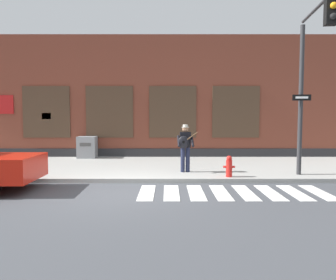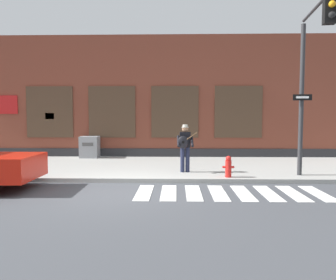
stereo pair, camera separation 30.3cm
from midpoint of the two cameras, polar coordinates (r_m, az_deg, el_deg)
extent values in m
plane|color=#424449|center=(9.30, -9.33, -9.06)|extent=(160.00, 160.00, 0.00)
cube|color=#9E9E99|center=(13.35, -6.48, -4.72)|extent=(28.00, 5.77, 0.14)
cube|color=brown|center=(18.08, -4.85, 6.98)|extent=(28.00, 4.00, 6.06)
cube|color=#28282B|center=(16.15, -5.38, -2.46)|extent=(28.00, 0.04, 0.55)
cube|color=#473323|center=(17.09, -21.08, 4.59)|extent=(2.30, 0.06, 2.50)
cube|color=black|center=(17.08, -21.09, 4.59)|extent=(2.18, 0.03, 2.38)
cube|color=#473323|center=(16.25, -10.86, 4.83)|extent=(2.30, 0.06, 2.50)
cube|color=black|center=(16.24, -10.86, 4.83)|extent=(2.18, 0.03, 2.38)
cube|color=#473323|center=(15.97, 0.09, 4.91)|extent=(2.30, 0.06, 2.50)
cube|color=black|center=(15.96, 0.09, 4.91)|extent=(2.18, 0.03, 2.38)
cube|color=#473323|center=(16.28, 11.02, 4.82)|extent=(2.30, 0.06, 2.50)
cube|color=black|center=(16.27, 11.03, 4.82)|extent=(2.18, 0.03, 2.38)
cube|color=yellow|center=(17.07, -21.08, 3.92)|extent=(0.44, 0.02, 0.30)
cube|color=silver|center=(9.20, -4.84, -9.12)|extent=(0.42, 1.90, 0.01)
cube|color=silver|center=(9.18, -0.53, -9.15)|extent=(0.42, 1.90, 0.01)
cube|color=silver|center=(9.20, 3.79, -9.13)|extent=(0.42, 1.90, 0.01)
cube|color=silver|center=(9.27, 8.06, -9.06)|extent=(0.42, 1.90, 0.01)
cube|color=silver|center=(9.39, 12.23, -8.94)|extent=(0.42, 1.90, 0.01)
cube|color=silver|center=(9.56, 16.28, -8.78)|extent=(0.42, 1.90, 0.01)
cube|color=silver|center=(9.77, 20.17, -8.58)|extent=(0.42, 1.90, 0.01)
cube|color=silver|center=(10.03, 23.87, -8.36)|extent=(0.42, 1.90, 0.01)
cube|color=silver|center=(10.58, -21.95, -3.65)|extent=(0.06, 0.24, 0.12)
cube|color=silver|center=(9.53, -24.37, -4.54)|extent=(0.06, 0.24, 0.12)
cylinder|color=black|center=(11.27, -25.78, -5.40)|extent=(0.66, 0.25, 0.66)
cylinder|color=#1E233D|center=(11.67, 2.53, -3.44)|extent=(0.15, 0.15, 0.88)
cylinder|color=#1E233D|center=(11.63, 1.65, -3.46)|extent=(0.15, 0.15, 0.88)
cube|color=black|center=(11.59, 2.10, 0.05)|extent=(0.39, 0.23, 0.55)
sphere|color=#9E7051|center=(11.57, 2.10, 1.94)|extent=(0.22, 0.22, 0.22)
cylinder|color=beige|center=(11.57, 2.10, 2.24)|extent=(0.28, 0.28, 0.02)
cylinder|color=beige|center=(11.57, 2.10, 2.49)|extent=(0.18, 0.18, 0.09)
cylinder|color=black|center=(11.51, 3.32, -0.18)|extent=(0.11, 0.51, 0.39)
cylinder|color=black|center=(11.48, 0.94, -0.19)|extent=(0.11, 0.51, 0.39)
ellipsoid|color=black|center=(11.41, 1.76, -0.36)|extent=(0.36, 0.13, 0.44)
cylinder|color=black|center=(11.35, 1.78, -0.38)|extent=(0.09, 0.01, 0.09)
cylinder|color=brown|center=(11.40, 3.07, 0.54)|extent=(0.47, 0.05, 0.34)
cylinder|color=#2D2D30|center=(11.87, 21.24, 6.37)|extent=(0.15, 0.15, 4.99)
cylinder|color=#2D2D30|center=(10.97, 23.58, 20.32)|extent=(0.42, 2.78, 0.09)
cube|color=black|center=(9.85, 25.54, 20.08)|extent=(0.33, 0.27, 0.88)
sphere|color=orange|center=(9.70, 25.86, 20.32)|extent=(0.17, 0.17, 0.17)
sphere|color=black|center=(9.63, 25.81, 18.82)|extent=(0.17, 0.17, 0.17)
cube|color=black|center=(11.77, 21.39, 6.90)|extent=(0.60, 0.10, 0.20)
cube|color=white|center=(11.75, 21.42, 6.90)|extent=(0.40, 0.06, 0.07)
cube|color=gray|center=(16.12, -14.60, -1.22)|extent=(0.87, 0.68, 1.03)
cube|color=#4C4C4C|center=(15.77, -14.92, -0.78)|extent=(0.52, 0.02, 0.16)
cylinder|color=red|center=(10.87, 9.62, -4.91)|extent=(0.20, 0.20, 0.55)
sphere|color=red|center=(10.83, 9.64, -3.16)|extent=(0.18, 0.18, 0.18)
cylinder|color=red|center=(10.84, 8.89, -4.64)|extent=(0.10, 0.07, 0.07)
cylinder|color=red|center=(10.89, 10.35, -4.62)|extent=(0.10, 0.07, 0.07)
camera|label=1|loc=(0.15, -90.82, -0.06)|focal=35.00mm
camera|label=2|loc=(0.15, 89.18, 0.06)|focal=35.00mm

